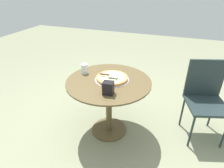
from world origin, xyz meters
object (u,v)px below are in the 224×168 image
at_px(napkin_dispenser, 108,88).
at_px(drinking_cup, 84,69).
at_px(patio_table, 109,93).
at_px(pizza_on_tray, 112,78).
at_px(patio_chair_far, 206,95).
at_px(pizza_server, 109,75).

bearing_deg(napkin_dispenser, drinking_cup, -44.76).
height_order(patio_table, drinking_cup, drinking_cup).
xyz_separation_m(pizza_on_tray, patio_chair_far, (-0.33, 1.04, -0.20)).
bearing_deg(patio_table, patio_chair_far, 108.91).
distance_m(pizza_on_tray, drinking_cup, 0.37).
xyz_separation_m(pizza_server, napkin_dispenser, (0.28, 0.10, 0.00)).
bearing_deg(patio_chair_far, pizza_server, -72.07).
bearing_deg(napkin_dispenser, pizza_on_tray, -83.67).
relative_size(patio_table, drinking_cup, 8.07).
distance_m(pizza_on_tray, patio_chair_far, 1.11).
bearing_deg(drinking_cup, patio_table, 76.07).
bearing_deg(pizza_on_tray, napkin_dispenser, 12.88).
bearing_deg(napkin_dispenser, pizza_server, -76.96).
relative_size(pizza_server, patio_chair_far, 0.23).
xyz_separation_m(patio_table, drinking_cup, (-0.08, -0.34, 0.23)).
xyz_separation_m(pizza_on_tray, pizza_server, (0.02, -0.03, 0.04)).
relative_size(drinking_cup, patio_chair_far, 0.13).
distance_m(drinking_cup, patio_chair_far, 1.45).
xyz_separation_m(patio_table, napkin_dispenser, (0.26, 0.09, 0.23)).
bearing_deg(pizza_server, napkin_dispenser, 19.59).
relative_size(patio_table, napkin_dispenser, 7.29).
relative_size(drinking_cup, napkin_dispenser, 0.90).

